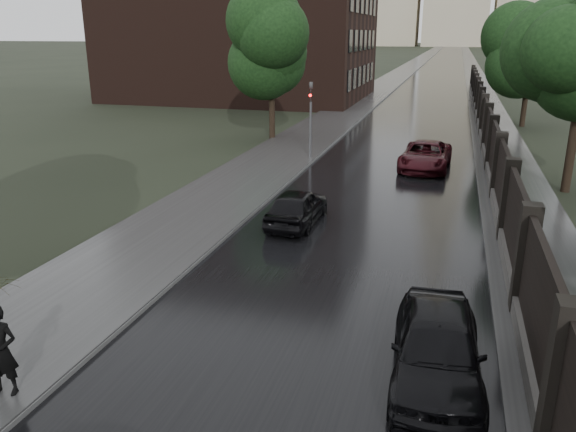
% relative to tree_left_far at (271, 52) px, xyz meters
% --- Properties ---
extents(road, '(8.00, 420.00, 0.02)m').
position_rel_tree_left_far_xyz_m(road, '(8.00, 160.00, -5.23)').
color(road, black).
rests_on(road, ground).
extents(sidewalk_left, '(4.00, 420.00, 0.16)m').
position_rel_tree_left_far_xyz_m(sidewalk_left, '(2.00, 160.00, -5.16)').
color(sidewalk_left, '#2D2D2D').
rests_on(sidewalk_left, ground).
extents(verge_right, '(3.00, 420.00, 0.08)m').
position_rel_tree_left_far_xyz_m(verge_right, '(13.50, 160.00, -5.20)').
color(verge_right, '#2D2D2D').
rests_on(verge_right, ground).
extents(fence_right, '(0.45, 75.72, 2.70)m').
position_rel_tree_left_far_xyz_m(fence_right, '(12.60, 2.01, -4.23)').
color(fence_right, '#383533').
rests_on(fence_right, ground).
extents(tree_left_far, '(4.25, 4.25, 7.39)m').
position_rel_tree_left_far_xyz_m(tree_left_far, '(0.00, 0.00, 0.00)').
color(tree_left_far, black).
rests_on(tree_left_far, ground).
extents(tree_right_c, '(4.08, 4.08, 7.01)m').
position_rel_tree_left_far_xyz_m(tree_right_c, '(15.50, 10.00, -0.29)').
color(tree_right_c, black).
rests_on(tree_right_c, ground).
extents(traffic_light, '(0.16, 0.32, 4.00)m').
position_rel_tree_left_far_xyz_m(traffic_light, '(3.70, -5.01, -2.84)').
color(traffic_light, '#59595E').
rests_on(traffic_light, ground).
extents(hatchback_left, '(1.58, 3.78, 1.28)m').
position_rel_tree_left_far_xyz_m(hatchback_left, '(5.80, -15.24, -4.60)').
color(hatchback_left, black).
rests_on(hatchback_left, ground).
extents(car_right_near, '(1.87, 4.22, 1.41)m').
position_rel_tree_left_far_xyz_m(car_right_near, '(10.79, -23.41, -4.54)').
color(car_right_near, black).
rests_on(car_right_near, ground).
extents(car_right_far, '(2.49, 4.94, 1.34)m').
position_rel_tree_left_far_xyz_m(car_right_far, '(9.60, -5.51, -4.57)').
color(car_right_far, black).
rests_on(car_right_far, ground).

